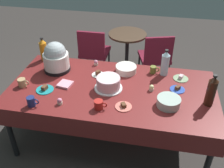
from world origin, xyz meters
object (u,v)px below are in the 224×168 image
at_px(dessert_plate_teal, 45,89).
at_px(coffee_mug_olive, 153,70).
at_px(round_cafe_table, 127,46).
at_px(cupcake_rose, 60,101).
at_px(cupcake_mint, 151,88).
at_px(coffee_mug_red, 99,105).
at_px(dessert_plate_sage, 181,78).
at_px(maroon_chair_left, 94,50).
at_px(coffee_mug_tan, 22,83).
at_px(soda_bottle_orange_juice, 43,50).
at_px(cupcake_cocoa, 96,63).
at_px(soda_bottle_water, 165,63).
at_px(potluck_table, 112,93).
at_px(dessert_plate_coral, 124,106).
at_px(soda_bottle_cola, 211,91).
at_px(frosted_layer_cake, 108,83).
at_px(glass_salad_bowl, 169,102).
at_px(coffee_mug_navy, 31,101).
at_px(dessert_plate_cobalt, 177,89).
at_px(ceramic_snack_bowl, 126,69).
at_px(slow_cooker, 56,58).
at_px(maroon_chair_right, 156,56).
at_px(dessert_plate_white, 98,74).

relative_size(dessert_plate_teal, coffee_mug_olive, 1.68).
bearing_deg(round_cafe_table, cupcake_rose, -101.82).
relative_size(cupcake_mint, coffee_mug_red, 0.53).
distance_m(dessert_plate_sage, maroon_chair_left, 1.64).
xyz_separation_m(coffee_mug_tan, round_cafe_table, (0.90, 1.69, -0.30)).
distance_m(cupcake_mint, soda_bottle_orange_juice, 1.44).
relative_size(cupcake_cocoa, soda_bottle_water, 0.22).
xyz_separation_m(potluck_table, soda_bottle_orange_juice, (-0.96, 0.45, 0.20)).
bearing_deg(coffee_mug_olive, dessert_plate_coral, -109.53).
bearing_deg(soda_bottle_orange_juice, dessert_plate_coral, -33.45).
bearing_deg(soda_bottle_cola, dessert_plate_coral, -165.95).
relative_size(soda_bottle_water, maroon_chair_left, 0.37).
relative_size(frosted_layer_cake, glass_salad_bowl, 1.31).
xyz_separation_m(dessert_plate_coral, coffee_mug_navy, (-0.88, -0.15, 0.04)).
bearing_deg(glass_salad_bowl, dessert_plate_cobalt, 71.85).
height_order(potluck_table, maroon_chair_left, maroon_chair_left).
distance_m(dessert_plate_teal, maroon_chair_left, 1.52).
bearing_deg(dessert_plate_coral, dessert_plate_sage, 47.83).
xyz_separation_m(dessert_plate_teal, soda_bottle_water, (1.22, 0.56, 0.13)).
height_order(cupcake_mint, soda_bottle_cola, soda_bottle_cola).
xyz_separation_m(frosted_layer_cake, cupcake_mint, (0.45, 0.05, -0.04)).
relative_size(cupcake_mint, soda_bottle_orange_juice, 0.23).
distance_m(cupcake_mint, coffee_mug_olive, 0.36).
bearing_deg(maroon_chair_left, dessert_plate_sage, -37.90).
xyz_separation_m(dessert_plate_cobalt, coffee_mug_tan, (-1.64, -0.25, 0.03)).
bearing_deg(ceramic_snack_bowl, slow_cooker, -171.87).
height_order(slow_cooker, ceramic_snack_bowl, slow_cooker).
distance_m(slow_cooker, cupcake_rose, 0.67).
bearing_deg(dessert_plate_sage, ceramic_snack_bowl, 177.03).
height_order(ceramic_snack_bowl, soda_bottle_orange_juice, soda_bottle_orange_juice).
bearing_deg(coffee_mug_olive, slow_cooker, -172.24).
xyz_separation_m(frosted_layer_cake, dessert_plate_sage, (0.76, 0.34, -0.06)).
xyz_separation_m(cupcake_mint, coffee_mug_red, (-0.47, -0.39, 0.01)).
height_order(slow_cooker, maroon_chair_right, slow_cooker).
bearing_deg(dessert_plate_coral, soda_bottle_orange_juice, 146.55).
distance_m(frosted_layer_cake, glass_salad_bowl, 0.65).
bearing_deg(dessert_plate_teal, slow_cooker, 92.37).
bearing_deg(dessert_plate_cobalt, maroon_chair_left, 135.44).
distance_m(slow_cooker, coffee_mug_olive, 1.14).
xyz_separation_m(slow_cooker, maroon_chair_left, (0.16, 1.08, -0.42)).
relative_size(glass_salad_bowl, dessert_plate_sage, 1.36).
bearing_deg(ceramic_snack_bowl, soda_bottle_orange_juice, 174.67).
relative_size(dessert_plate_white, cupcake_cocoa, 2.18).
bearing_deg(ceramic_snack_bowl, coffee_mug_red, -102.40).
relative_size(soda_bottle_orange_juice, maroon_chair_left, 0.35).
distance_m(dessert_plate_white, coffee_mug_olive, 0.64).
xyz_separation_m(dessert_plate_sage, soda_bottle_orange_juice, (-1.68, 0.13, 0.13)).
distance_m(cupcake_rose, soda_bottle_cola, 1.45).
relative_size(dessert_plate_white, coffee_mug_olive, 1.34).
xyz_separation_m(coffee_mug_red, maroon_chair_left, (-0.49, 1.67, -0.30)).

